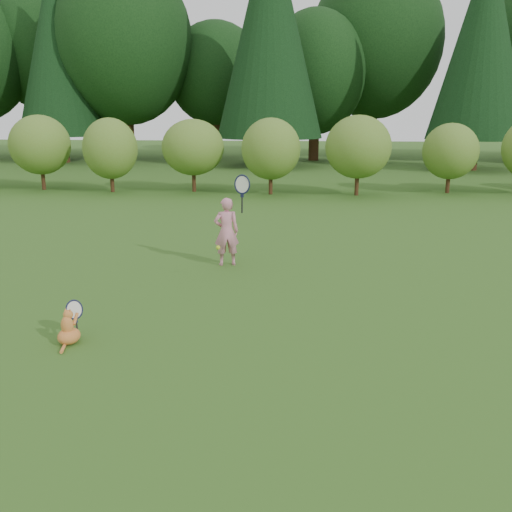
# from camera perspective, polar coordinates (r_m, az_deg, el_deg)

# --- Properties ---
(ground) EXTENTS (100.00, 100.00, 0.00)m
(ground) POSITION_cam_1_polar(r_m,az_deg,el_deg) (8.15, -1.94, -6.13)
(ground) COLOR #335518
(ground) RESTS_ON ground
(shrub_row) EXTENTS (28.00, 3.00, 2.80)m
(shrub_row) POSITION_cam_1_polar(r_m,az_deg,el_deg) (20.65, 2.68, 10.26)
(shrub_row) COLOR olive
(shrub_row) RESTS_ON ground
(woodland_backdrop) EXTENTS (48.00, 10.00, 15.00)m
(woodland_backdrop) POSITION_cam_1_polar(r_m,az_deg,el_deg) (30.94, 3.81, 22.90)
(woodland_backdrop) COLOR black
(woodland_backdrop) RESTS_ON ground
(child) EXTENTS (0.74, 0.44, 1.94)m
(child) POSITION_cam_1_polar(r_m,az_deg,el_deg) (10.72, -2.92, 2.61)
(child) COLOR pink
(child) RESTS_ON ground
(cat) EXTENTS (0.37, 0.66, 0.62)m
(cat) POSITION_cam_1_polar(r_m,az_deg,el_deg) (7.58, -18.25, -6.60)
(cat) COLOR #C76526
(cat) RESTS_ON ground
(tennis_ball) EXTENTS (0.07, 0.07, 0.07)m
(tennis_ball) POSITION_cam_1_polar(r_m,az_deg,el_deg) (9.64, -3.81, 0.85)
(tennis_ball) COLOR #A8D919
(tennis_ball) RESTS_ON ground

